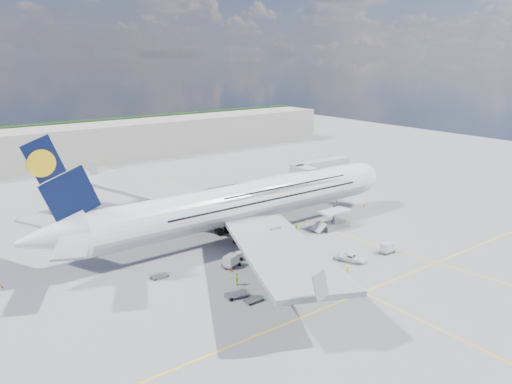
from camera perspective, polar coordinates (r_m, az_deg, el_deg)
ground at (r=89.57m, az=2.46°, el=-6.77°), size 300.00×300.00×0.00m
taxi_line_main at (r=89.57m, az=2.46°, el=-6.76°), size 0.25×220.00×0.01m
taxi_line_cross at (r=76.54m, az=12.13°, el=-11.16°), size 120.00×0.25×0.01m
taxi_line_diag at (r=105.24m, az=4.94°, el=-3.37°), size 14.16×99.06×0.01m
airliner at (r=94.95m, az=-1.18°, el=-1.06°), size 77.26×79.15×23.71m
jet_bridge at (r=121.47m, az=7.19°, el=2.48°), size 18.80×12.10×8.50m
cargo_loader at (r=101.84m, az=8.80°, el=-3.41°), size 8.53×3.20×3.67m
terminal at (r=169.88m, az=-18.26°, el=5.24°), size 180.00×16.00×12.00m
tree_line at (r=226.12m, az=-12.33°, el=7.51°), size 160.00×6.00×8.00m
dolly_row_a at (r=82.93m, az=-2.88°, el=-7.84°), size 3.57×2.65×2.02m
dolly_row_b at (r=72.38m, az=-0.28°, el=-12.14°), size 2.92×1.62×0.42m
dolly_row_c at (r=73.58m, az=-2.21°, el=-11.61°), size 3.74×2.54×0.50m
dolly_back at (r=80.77m, az=-10.91°, el=-9.38°), size 2.77×1.53×0.40m
dolly_nose_far at (r=91.38m, az=14.77°, el=-6.17°), size 2.98×1.72×1.83m
dolly_nose_near at (r=87.55m, az=9.68°, el=-7.31°), size 2.64×1.42×0.39m
baggage_tug at (r=86.19m, az=-1.37°, el=-7.13°), size 2.91×1.70×1.71m
catering_truck_inner at (r=104.56m, az=-8.50°, el=-2.55°), size 6.96×4.08×3.89m
catering_truck_outer at (r=118.52m, az=-20.79°, el=-1.11°), size 8.06×4.29×4.57m
service_van at (r=86.52m, az=10.95°, el=-7.41°), size 3.77×5.10×1.29m
crew_nose at (r=102.77m, az=10.31°, el=-3.57°), size 0.69×0.62×1.59m
crew_loader at (r=99.97m, az=7.83°, el=-3.89°), size 1.10×1.19×1.96m
crew_wing at (r=76.73m, az=-2.20°, el=-9.90°), size 0.79×1.26×2.00m
crew_van at (r=98.68m, az=4.69°, el=-4.12°), size 1.02×1.00×1.77m
crew_tug at (r=81.33m, az=10.48°, el=-8.77°), size 1.14×0.74×1.67m
cone_nose at (r=117.63m, az=12.25°, el=-1.49°), size 0.46×0.46×0.59m
cone_wing_left_inner at (r=105.84m, az=-13.02°, el=-3.48°), size 0.38×0.38×0.49m
cone_wing_left_outer at (r=106.99m, az=-15.18°, el=-3.41°), size 0.41×0.41×0.52m
cone_wing_right_inner at (r=81.42m, az=-2.82°, el=-8.90°), size 0.48×0.48×0.61m
cone_wing_right_outer at (r=75.83m, az=0.91°, el=-10.83°), size 0.45×0.45×0.57m
cone_tail at (r=85.22m, az=-27.07°, el=-9.57°), size 0.41×0.41×0.52m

